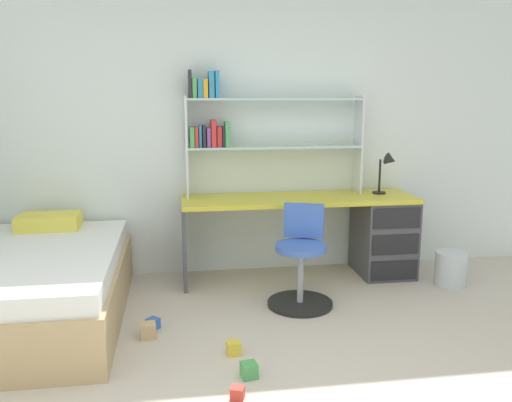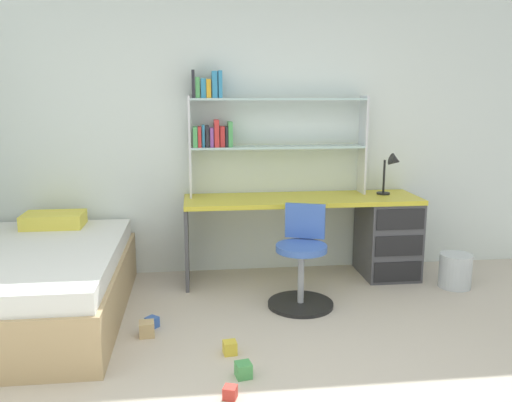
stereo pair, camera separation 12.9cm
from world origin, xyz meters
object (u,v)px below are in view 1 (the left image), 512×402
object	(u,v)px
desk_lamp	(388,167)
bed_platform	(31,287)
desk	(359,230)
waste_bin	(451,268)
toy_block_blue_1	(153,324)
swivel_chair	(301,266)
toy_block_green_4	(249,370)
toy_block_natural_0	(148,331)
bookshelf_hutch	(245,124)
toy_block_yellow_2	(234,348)
toy_block_red_3	(238,393)

from	to	relation	value
desk_lamp	bed_platform	xyz separation A→B (m)	(-2.98, -0.68, -0.74)
desk	bed_platform	size ratio (longest dim) A/B	1.09
bed_platform	waste_bin	xyz separation A→B (m)	(3.44, 0.26, -0.12)
desk	waste_bin	distance (m)	0.86
waste_bin	toy_block_blue_1	distance (m)	2.61
swivel_chair	toy_block_green_4	world-z (taller)	swivel_chair
swivel_chair	bed_platform	distance (m)	2.03
waste_bin	toy_block_blue_1	world-z (taller)	waste_bin
swivel_chair	toy_block_green_4	bearing A→B (deg)	-118.07
toy_block_green_4	toy_block_natural_0	bearing A→B (deg)	134.72
desk	bookshelf_hutch	size ratio (longest dim) A/B	1.31
desk	toy_block_yellow_2	bearing A→B (deg)	-133.76
waste_bin	desk_lamp	bearing A→B (deg)	137.67
toy_block_blue_1	toy_block_green_4	xyz separation A→B (m)	(0.59, -0.76, 0.01)
swivel_chair	toy_block_natural_0	xyz separation A→B (m)	(-1.18, -0.43, -0.26)
desk_lamp	toy_block_red_3	distance (m)	2.68
toy_block_natural_0	toy_block_green_4	world-z (taller)	toy_block_natural_0
desk_lamp	toy_block_red_3	size ratio (longest dim) A/B	5.36
toy_block_natural_0	toy_block_blue_1	size ratio (longest dim) A/B	1.34
toy_block_green_4	toy_block_yellow_2	bearing A→B (deg)	101.45
desk	bookshelf_hutch	distance (m)	1.42
desk_lamp	toy_block_yellow_2	distance (m)	2.32
bed_platform	toy_block_green_4	size ratio (longest dim) A/B	20.97
desk	desk_lamp	bearing A→B (deg)	5.93
toy_block_yellow_2	toy_block_red_3	size ratio (longest dim) A/B	1.19
toy_block_red_3	toy_block_blue_1	bearing A→B (deg)	116.89
bookshelf_hutch	bed_platform	xyz separation A→B (m)	(-1.69, -0.82, -1.13)
waste_bin	bookshelf_hutch	bearing A→B (deg)	162.20
desk	bed_platform	world-z (taller)	desk
toy_block_red_3	toy_block_green_4	distance (m)	0.24
bed_platform	toy_block_blue_1	distance (m)	0.94
toy_block_yellow_2	swivel_chair	bearing A→B (deg)	50.56
toy_block_natural_0	toy_block_red_3	size ratio (longest dim) A/B	1.45
desk	toy_block_green_4	distance (m)	2.12
desk_lamp	toy_block_red_3	bearing A→B (deg)	-130.07
toy_block_natural_0	bed_platform	bearing A→B (deg)	155.03
desk_lamp	toy_block_natural_0	world-z (taller)	desk_lamp
toy_block_green_4	waste_bin	bearing A→B (deg)	33.09
desk_lamp	toy_block_yellow_2	size ratio (longest dim) A/B	4.52
bed_platform	toy_block_green_4	world-z (taller)	bed_platform
toy_block_natural_0	toy_block_yellow_2	bearing A→B (deg)	-30.31
desk	toy_block_natural_0	distance (m)	2.18
bookshelf_hutch	desk_lamp	distance (m)	1.35
bookshelf_hutch	toy_block_natural_0	world-z (taller)	bookshelf_hutch
waste_bin	toy_block_natural_0	bearing A→B (deg)	-165.67
waste_bin	toy_block_yellow_2	world-z (taller)	waste_bin
swivel_chair	toy_block_natural_0	world-z (taller)	swivel_chair
desk	toy_block_red_3	xyz separation A→B (m)	(-1.35, -1.89, -0.39)
bookshelf_hutch	toy_block_blue_1	bearing A→B (deg)	-127.00
bookshelf_hutch	toy_block_natural_0	bearing A→B (deg)	-124.65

